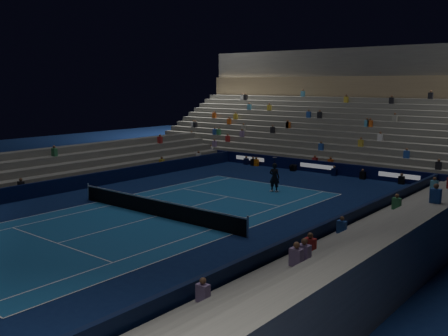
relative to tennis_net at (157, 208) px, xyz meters
name	(u,v)px	position (x,y,z in m)	size (l,w,h in m)	color
ground	(157,216)	(0.00, 0.00, -0.50)	(90.00, 90.00, 0.00)	#0B1944
court_surface	(157,216)	(0.00, 0.00, -0.50)	(10.97, 23.77, 0.01)	#184F88
sponsor_barrier_far	(318,167)	(0.00, 18.50, 0.00)	(44.00, 0.25, 1.00)	black
sponsor_barrier_east	(307,241)	(9.70, 0.00, 0.00)	(0.25, 37.00, 1.00)	black
sponsor_barrier_west	(59,186)	(-9.70, 0.00, 0.00)	(0.25, 37.00, 1.00)	#080F32
grandstand_main	(366,126)	(0.00, 27.90, 2.87)	(44.00, 15.20, 11.20)	slate
grandstand_east	(383,248)	(13.17, 0.00, 0.41)	(5.00, 37.00, 2.50)	gray
grandstand_west	(32,174)	(-13.17, 0.00, 0.41)	(5.00, 37.00, 2.50)	slate
tennis_net	(157,208)	(0.00, 0.00, 0.00)	(12.90, 0.10, 1.10)	#B2B2B7
tennis_player	(274,177)	(1.48, 9.72, 0.51)	(0.74, 0.49, 2.04)	black
broadcast_camera	(293,168)	(-2.00, 17.83, -0.22)	(0.42, 0.85, 0.54)	black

